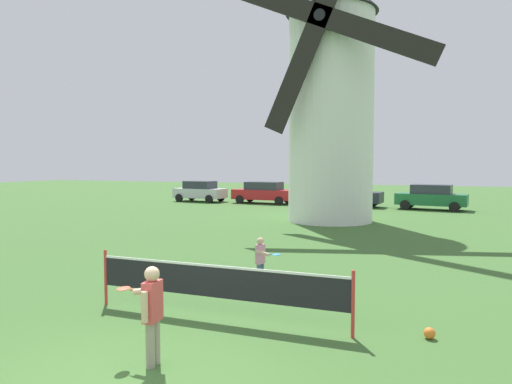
# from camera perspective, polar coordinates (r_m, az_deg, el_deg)

# --- Properties ---
(ground_plane) EXTENTS (120.00, 120.00, 0.00)m
(ground_plane) POSITION_cam_1_polar(r_m,az_deg,el_deg) (6.61, -15.89, -21.62)
(ground_plane) COLOR #3D662D
(windmill) EXTENTS (10.15, 4.82, 14.32)m
(windmill) POSITION_cam_1_polar(r_m,az_deg,el_deg) (22.89, 9.38, 12.31)
(windmill) COLOR white
(windmill) RESTS_ON ground_plane
(tennis_net) EXTENTS (4.94, 0.06, 1.10)m
(tennis_net) POSITION_cam_1_polar(r_m,az_deg,el_deg) (8.33, -5.03, -11.20)
(tennis_net) COLOR red
(tennis_net) RESTS_ON ground_plane
(player_near) EXTENTS (0.79, 0.51, 1.39)m
(player_near) POSITION_cam_1_polar(r_m,az_deg,el_deg) (6.63, -13.02, -14.19)
(player_near) COLOR #9E937F
(player_near) RESTS_ON ground_plane
(player_far) EXTENTS (0.67, 0.55, 1.11)m
(player_far) POSITION_cam_1_polar(r_m,az_deg,el_deg) (10.60, 0.67, -8.31)
(player_far) COLOR slate
(player_far) RESTS_ON ground_plane
(stray_ball) EXTENTS (0.18, 0.18, 0.18)m
(stray_ball) POSITION_cam_1_polar(r_m,az_deg,el_deg) (8.10, 20.95, -16.23)
(stray_ball) COLOR orange
(stray_ball) RESTS_ON ground_plane
(parked_car_silver) EXTENTS (4.00, 2.13, 1.56)m
(parked_car_silver) POSITION_cam_1_polar(r_m,az_deg,el_deg) (34.61, -7.04, 0.13)
(parked_car_silver) COLOR silver
(parked_car_silver) RESTS_ON ground_plane
(parked_car_red) EXTENTS (4.60, 2.14, 1.56)m
(parked_car_red) POSITION_cam_1_polar(r_m,az_deg,el_deg) (32.73, 0.99, -0.03)
(parked_car_red) COLOR red
(parked_car_red) RESTS_ON ground_plane
(parked_car_black) EXTENTS (4.39, 2.18, 1.56)m
(parked_car_black) POSITION_cam_1_polar(r_m,az_deg,el_deg) (30.86, 11.61, -0.31)
(parked_car_black) COLOR #1E232D
(parked_car_black) RESTS_ON ground_plane
(parked_car_green) EXTENTS (4.33, 2.33, 1.56)m
(parked_car_green) POSITION_cam_1_polar(r_m,az_deg,el_deg) (30.15, 21.15, -0.56)
(parked_car_green) COLOR #1E6638
(parked_car_green) RESTS_ON ground_plane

